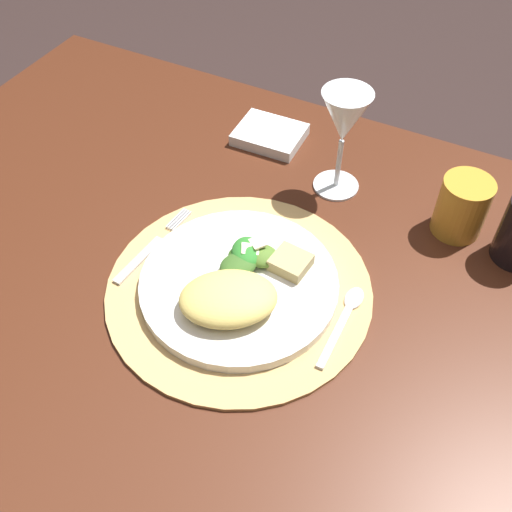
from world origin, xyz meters
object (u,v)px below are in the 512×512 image
object	(u,v)px
dinner_plate	(239,284)
fork	(150,249)
napkin	(270,135)
spoon	(346,313)
dining_table	(240,328)
wine_glass	(344,122)
amber_tumbler	(462,207)

from	to	relation	value
dinner_plate	fork	world-z (taller)	dinner_plate
dinner_plate	napkin	xyz separation A→B (m)	(-0.11, 0.32, -0.00)
dinner_plate	spoon	distance (m)	0.15
dining_table	spoon	xyz separation A→B (m)	(0.17, -0.02, 0.16)
dining_table	wine_glass	distance (m)	0.36
spoon	wine_glass	size ratio (longest dim) A/B	0.81
spoon	napkin	distance (m)	0.39
spoon	amber_tumbler	distance (m)	0.24
dinner_plate	amber_tumbler	world-z (taller)	amber_tumbler
dinner_plate	amber_tumbler	bearing A→B (deg)	47.30
fork	napkin	xyz separation A→B (m)	(0.04, 0.31, 0.00)
fork	dinner_plate	bearing A→B (deg)	-1.11
spoon	wine_glass	distance (m)	0.28
amber_tumbler	fork	bearing A→B (deg)	-146.71
dining_table	fork	xyz separation A→B (m)	(-0.12, -0.04, 0.16)
dining_table	dinner_plate	bearing A→B (deg)	-60.21
spoon	amber_tumbler	size ratio (longest dim) A/B	1.54
dining_table	napkin	world-z (taller)	napkin
dining_table	amber_tumbler	bearing A→B (deg)	39.72
dinner_plate	wine_glass	world-z (taller)	wine_glass
fork	spoon	distance (m)	0.29
dinner_plate	amber_tumbler	distance (m)	0.34
napkin	wine_glass	distance (m)	0.20
napkin	wine_glass	xyz separation A→B (m)	(0.15, -0.06, 0.11)
dining_table	spoon	world-z (taller)	spoon
fork	spoon	size ratio (longest dim) A/B	1.19
wine_glass	napkin	bearing A→B (deg)	157.64
fork	amber_tumbler	bearing A→B (deg)	33.29
fork	amber_tumbler	world-z (taller)	amber_tumbler
dinner_plate	wine_glass	size ratio (longest dim) A/B	1.55
fork	amber_tumbler	distance (m)	0.45
dinner_plate	wine_glass	distance (m)	0.28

